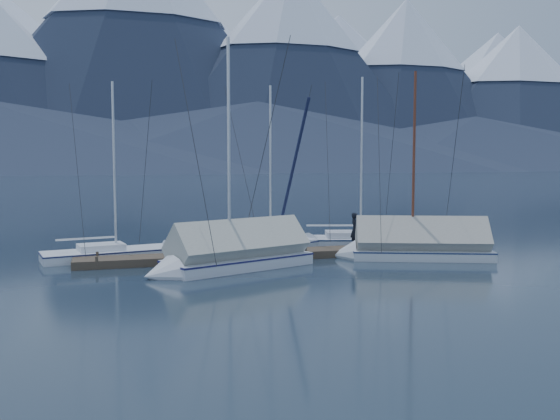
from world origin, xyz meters
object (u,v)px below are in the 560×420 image
object	(u,v)px
sailboat_open_left	(126,254)
sailboat_covered_far	(227,257)
sailboat_covered_near	(409,248)
sailboat_open_right	(370,243)
person	(355,230)
sailboat_open_mid	(278,247)

from	to	relation	value
sailboat_open_left	sailboat_covered_far	xyz separation A→B (m)	(3.83, -4.27, 0.35)
sailboat_covered_near	sailboat_open_right	bearing A→B (deg)	90.14
person	sailboat_covered_near	bearing A→B (deg)	-133.31
sailboat_open_mid	sailboat_covered_near	bearing A→B (deg)	-40.04
sailboat_covered_near	sailboat_covered_far	distance (m)	8.53
sailboat_open_mid	person	distance (m)	3.98
sailboat_open_mid	sailboat_covered_far	distance (m)	5.84
sailboat_open_left	sailboat_covered_far	distance (m)	5.75
sailboat_covered_near	sailboat_open_mid	bearing A→B (deg)	139.96
sailboat_covered_near	person	world-z (taller)	sailboat_covered_near
sailboat_covered_near	person	size ratio (longest dim) A/B	5.74
sailboat_covered_far	person	bearing A→B (deg)	20.25
sailboat_covered_near	sailboat_covered_far	size ratio (longest dim) A/B	0.91
sailboat_open_mid	sailboat_covered_far	size ratio (longest dim) A/B	0.86
sailboat_open_right	sailboat_covered_far	xyz separation A→B (m)	(-8.50, -4.57, 0.33)
sailboat_open_left	sailboat_covered_near	world-z (taller)	sailboat_covered_near
sailboat_open_mid	sailboat_covered_near	size ratio (longest dim) A/B	0.95
sailboat_open_left	sailboat_open_mid	bearing A→B (deg)	2.87
sailboat_covered_far	person	distance (m)	7.20
sailboat_open_mid	person	size ratio (longest dim) A/B	5.46
sailboat_open_left	person	bearing A→B (deg)	-9.64
sailboat_open_right	sailboat_covered_far	bearing A→B (deg)	-151.76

